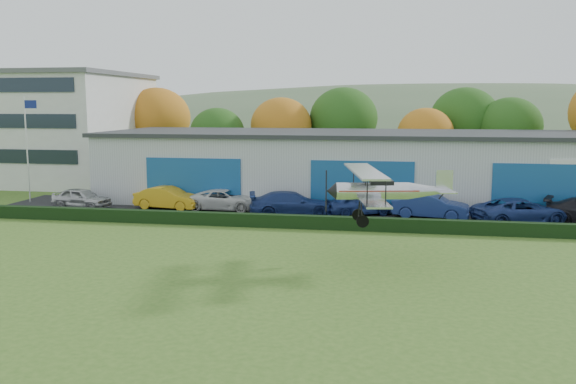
% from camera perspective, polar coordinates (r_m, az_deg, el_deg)
% --- Properties ---
extents(ground, '(300.00, 300.00, 0.00)m').
position_cam_1_polar(ground, '(21.46, -10.27, -11.96)').
color(ground, '#3A621E').
rests_on(ground, ground).
extents(apron, '(48.00, 9.00, 0.05)m').
position_cam_1_polar(apron, '(40.72, 4.07, -2.13)').
color(apron, black).
rests_on(apron, ground).
extents(hedge, '(46.00, 0.60, 0.80)m').
position_cam_1_polar(hedge, '(35.97, 3.27, -2.91)').
color(hedge, black).
rests_on(hedge, ground).
extents(hangar, '(40.60, 12.60, 5.30)m').
position_cam_1_polar(hangar, '(47.10, 7.43, 2.47)').
color(hangar, '#B2B7BC').
rests_on(hangar, ground).
extents(office_block, '(20.60, 15.60, 10.40)m').
position_cam_1_polar(office_block, '(64.33, -23.16, 5.71)').
color(office_block, silver).
rests_on(office_block, ground).
extents(flagpole, '(1.05, 0.10, 8.00)m').
position_cam_1_polar(flagpole, '(49.04, -23.46, 4.58)').
color(flagpole, silver).
rests_on(flagpole, ground).
extents(tree_belt, '(75.70, 13.22, 10.12)m').
position_cam_1_polar(tree_belt, '(59.82, 4.07, 6.58)').
color(tree_belt, '#3D2614').
rests_on(tree_belt, ground).
extents(distant_hills, '(430.00, 196.00, 56.00)m').
position_cam_1_polar(distant_hills, '(160.56, 5.89, 0.95)').
color(distant_hills, '#4C6642').
rests_on(distant_hills, ground).
extents(car_0, '(4.57, 2.45, 1.48)m').
position_cam_1_polar(car_0, '(45.12, -18.99, -0.56)').
color(car_0, silver).
rests_on(car_0, apron).
extents(car_1, '(4.99, 2.36, 1.58)m').
position_cam_1_polar(car_1, '(43.26, -11.30, -0.56)').
color(car_1, gold).
rests_on(car_1, apron).
extents(car_2, '(5.22, 2.50, 1.44)m').
position_cam_1_polar(car_2, '(42.25, -6.01, -0.75)').
color(car_2, silver).
rests_on(car_2, apron).
extents(car_3, '(5.99, 3.59, 1.63)m').
position_cam_1_polar(car_3, '(39.81, 0.36, -1.13)').
color(car_3, navy).
rests_on(car_3, apron).
extents(car_4, '(4.84, 3.50, 1.53)m').
position_cam_1_polar(car_4, '(40.45, 6.71, -1.10)').
color(car_4, navy).
rests_on(car_4, apron).
extents(car_5, '(5.16, 2.64, 1.62)m').
position_cam_1_polar(car_5, '(40.02, 13.41, -1.31)').
color(car_5, navy).
rests_on(car_5, apron).
extents(car_6, '(6.39, 4.67, 1.62)m').
position_cam_1_polar(car_6, '(39.71, 21.16, -1.72)').
color(car_6, navy).
rests_on(car_6, apron).
extents(biplane, '(5.94, 6.77, 2.52)m').
position_cam_1_polar(biplane, '(28.02, 9.02, 0.27)').
color(biplane, silver).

